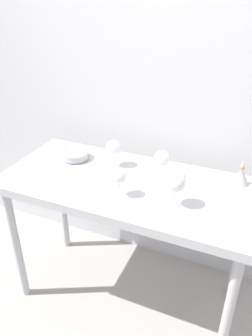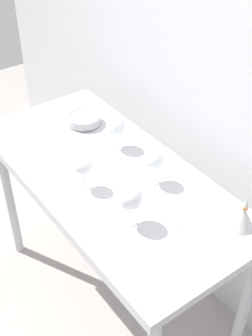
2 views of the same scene
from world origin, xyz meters
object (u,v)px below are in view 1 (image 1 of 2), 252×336
(tasting_bowl, at_px, (75,155))
(decanter_funnel, at_px, (241,176))
(tasting_sheet_upper, at_px, (199,183))
(wine_glass_near_center, at_px, (119,176))
(wine_glass_near_right, at_px, (176,183))
(wine_glass_far_left, at_px, (114,149))
(wine_glass_far_right, at_px, (162,159))

(tasting_bowl, xyz_separation_m, decanter_funnel, (0.97, 0.10, 0.02))
(tasting_sheet_upper, height_order, tasting_bowl, tasting_bowl)
(wine_glass_near_center, height_order, tasting_sheet_upper, wine_glass_near_center)
(wine_glass_near_right, distance_m, tasting_sheet_upper, 0.28)
(wine_glass_near_right, height_order, decanter_funnel, wine_glass_near_right)
(wine_glass_far_left, relative_size, tasting_bowl, 0.96)
(wine_glass_far_right, distance_m, wine_glass_near_right, 0.26)
(wine_glass_near_right, bearing_deg, wine_glass_far_right, 121.65)
(wine_glass_near_center, distance_m, tasting_sheet_upper, 0.46)
(wine_glass_far_left, xyz_separation_m, tasting_bowl, (-0.25, -0.02, -0.08))
(wine_glass_far_left, height_order, tasting_bowl, wine_glass_far_left)
(wine_glass_near_center, height_order, decanter_funnel, wine_glass_near_center)
(tasting_sheet_upper, bearing_deg, decanter_funnel, 28.28)
(wine_glass_near_center, bearing_deg, wine_glass_near_right, 5.84)
(wine_glass_near_center, xyz_separation_m, wine_glass_far_left, (-0.16, 0.28, 0.00))
(wine_glass_far_left, distance_m, decanter_funnel, 0.72)
(wine_glass_far_right, relative_size, decanter_funnel, 1.10)
(wine_glass_far_left, bearing_deg, tasting_bowl, -176.31)
(tasting_sheet_upper, height_order, decanter_funnel, decanter_funnel)
(wine_glass_near_center, distance_m, wine_glass_far_right, 0.29)
(wine_glass_far_left, xyz_separation_m, decanter_funnel, (0.71, 0.08, -0.06))
(wine_glass_far_left, bearing_deg, wine_glass_near_right, -29.30)
(wine_glass_far_right, height_order, decanter_funnel, wine_glass_far_right)
(wine_glass_near_right, height_order, tasting_bowl, wine_glass_near_right)
(decanter_funnel, bearing_deg, wine_glass_far_right, -165.86)
(wine_glass_near_center, relative_size, wine_glass_far_right, 0.95)
(wine_glass_far_right, relative_size, wine_glass_near_right, 0.92)
(wine_glass_far_left, bearing_deg, wine_glass_far_right, -4.17)
(wine_glass_far_right, xyz_separation_m, tasting_bowl, (-0.56, 0.01, -0.09))
(wine_glass_near_right, bearing_deg, decanter_funnel, 50.41)
(wine_glass_far_left, height_order, tasting_sheet_upper, wine_glass_far_left)
(tasting_sheet_upper, distance_m, decanter_funnel, 0.22)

